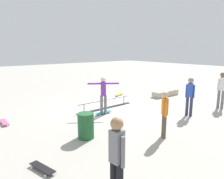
{
  "coord_description": "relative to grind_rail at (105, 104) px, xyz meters",
  "views": [
    {
      "loc": [
        6.07,
        7.53,
        2.84
      ],
      "look_at": [
        0.08,
        0.23,
        1.0
      ],
      "focal_mm": 33.74,
      "sensor_mm": 36.0,
      "label": 1
    }
  ],
  "objects": [
    {
      "name": "trash_bin",
      "position": [
        2.59,
        2.33,
        0.22
      ],
      "size": [
        0.52,
        0.52,
        0.83
      ],
      "primitive_type": "cylinder",
      "color": "#1E592D",
      "rests_on": "ground_plane"
    },
    {
      "name": "bystander_blue_shirt",
      "position": [
        -2.05,
        3.19,
        0.74
      ],
      "size": [
        0.26,
        0.37,
        1.66
      ],
      "rotation": [
        0.0,
        0.0,
        5.13
      ],
      "color": "#2D3351",
      "rests_on": "ground_plane"
    },
    {
      "name": "bystander_white_shirt",
      "position": [
        -4.29,
        3.51,
        0.8
      ],
      "size": [
        0.27,
        0.39,
        1.75
      ],
      "rotation": [
        0.0,
        0.0,
        1.96
      ],
      "color": "slate",
      "rests_on": "ground_plane"
    },
    {
      "name": "skateboard_main",
      "position": [
        0.63,
        0.68,
        -0.12
      ],
      "size": [
        0.8,
        0.26,
        0.09
      ],
      "rotation": [
        0.0,
        0.0,
        3.14
      ],
      "color": "teal",
      "rests_on": "ground_plane"
    },
    {
      "name": "grind_rail",
      "position": [
        0.0,
        0.0,
        0.0
      ],
      "size": [
        3.21,
        0.28,
        0.44
      ],
      "rotation": [
        0.0,
        0.0,
        0.01
      ],
      "color": "black",
      "rests_on": "ground_plane"
    },
    {
      "name": "bystander_grey_shirt",
      "position": [
        3.76,
        5.21,
        0.76
      ],
      "size": [
        0.23,
        0.38,
        1.69
      ],
      "rotation": [
        0.0,
        0.0,
        1.64
      ],
      "color": "black",
      "rests_on": "ground_plane"
    },
    {
      "name": "loose_skateboard_black",
      "position": [
        4.4,
        3.27,
        -0.12
      ],
      "size": [
        0.39,
        0.82,
        0.09
      ],
      "rotation": [
        0.0,
        0.0,
        4.94
      ],
      "color": "black",
      "rests_on": "ground_plane"
    },
    {
      "name": "loose_skateboard_yellow",
      "position": [
        -2.39,
        -1.71,
        -0.12
      ],
      "size": [
        0.81,
        0.5,
        0.09
      ],
      "rotation": [
        0.0,
        0.0,
        0.41
      ],
      "color": "yellow",
      "rests_on": "ground_plane"
    },
    {
      "name": "skater_main",
      "position": [
        0.65,
        0.7,
        0.78
      ],
      "size": [
        1.15,
        0.83,
        1.67
      ],
      "rotation": [
        0.0,
        0.0,
        5.67
      ],
      "color": "slate",
      "rests_on": "ground_plane"
    },
    {
      "name": "ground_plane",
      "position": [
        -0.08,
        0.27,
        -0.19
      ],
      "size": [
        60.0,
        60.0,
        0.0
      ],
      "primitive_type": "plane",
      "color": "#ADA89E"
    },
    {
      "name": "bystander_orange_shirt",
      "position": [
        0.62,
        3.9,
        0.67
      ],
      "size": [
        0.28,
        0.3,
        1.52
      ],
      "rotation": [
        0.0,
        0.0,
        0.86
      ],
      "color": "brown",
      "rests_on": "ground_plane"
    },
    {
      "name": "skate_ledge",
      "position": [
        -4.48,
        0.18,
        -0.03
      ],
      "size": [
        1.87,
        0.6,
        0.33
      ],
      "primitive_type": "cube",
      "rotation": [
        0.0,
        0.0,
        -0.03
      ],
      "color": "#B2A893",
      "rests_on": "ground_plane"
    },
    {
      "name": "loose_skateboard_pink",
      "position": [
        4.33,
        -0.76,
        -0.12
      ],
      "size": [
        0.28,
        0.81,
        0.09
      ],
      "rotation": [
        0.0,
        0.0,
        4.68
      ],
      "color": "#E05993",
      "rests_on": "ground_plane"
    }
  ]
}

